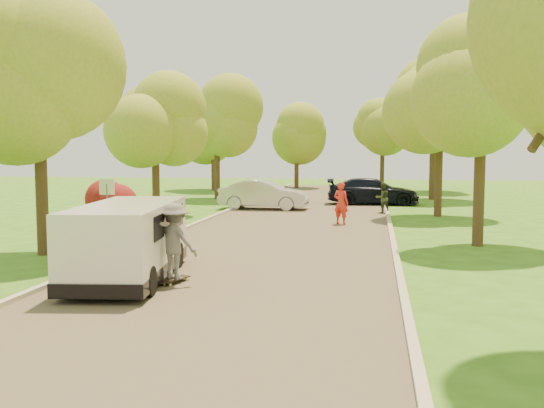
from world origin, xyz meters
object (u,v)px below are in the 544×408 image
Objects in this scene: dark_sedan at (373,191)px; person_striped at (341,203)px; longboard at (175,279)px; silver_sedan at (264,195)px; person_olive at (382,198)px; skateboarder at (175,241)px; minivan at (128,240)px; street_sign at (107,196)px.

person_striped is (-1.30, -9.78, 0.15)m from dark_sedan.
longboard is at bearing 99.31° from person_striped.
dark_sedan is at bearing -85.09° from longboard.
silver_sedan is 6.92m from dark_sedan.
person_olive reaches higher than longboard.
silver_sedan is 2.62× the size of skateboarder.
minivan is 2.90× the size of skateboarder.
street_sign is at bearing 166.07° from silver_sedan.
minivan is 2.88× the size of person_striped.
silver_sedan is at bearing -69.64° from skateboarder.
person_olive is at bearing -89.78° from skateboarder.
minivan reaches higher than person_olive.
person_olive is (5.06, 17.17, -0.26)m from skateboarder.
dark_sedan is 9.87m from person_striped.
dark_sedan is at bearing -73.32° from person_striped.
longboard is at bearing -53.56° from street_sign.
person_striped is at bearing 168.73° from dark_sedan.
street_sign is 1.41× the size of person_olive.
dark_sedan is 22.44m from skateboarder.
longboard is at bearing -17.11° from minivan.
person_olive is (0.50, -4.81, 0.00)m from dark_sedan.
silver_sedan is (0.07, 17.89, -0.21)m from minivan.
person_striped is at bearing -88.32° from longboard.
skateboarder is 0.99× the size of person_striped.
person_olive reaches higher than dark_sedan.
street_sign is 7.79m from longboard.
person_striped reaches higher than person_olive.
person_striped reaches higher than dark_sedan.
dark_sedan is (5.81, 21.77, -0.22)m from minivan.
silver_sedan is 7.38m from person_striped.
longboard is (-4.56, -21.98, -0.67)m from dark_sedan.
person_olive is at bearing -89.78° from longboard.
skateboarder is at bearing 164.59° from dark_sedan.
street_sign reaches higher than skateboarder.
silver_sedan is 18.15m from longboard.
skateboarder is at bearing 16.62° from longboard.
person_olive is at bearing 61.83° from minivan.
minivan is 1.00× the size of dark_sedan.
skateboarder reaches higher than dark_sedan.
dark_sedan is at bearing -85.09° from skateboarder.
skateboarder reaches higher than person_striped.
dark_sedan is 2.90× the size of person_striped.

